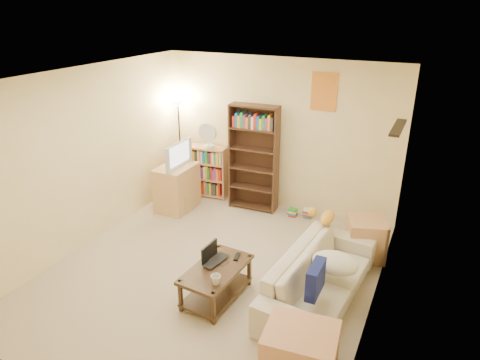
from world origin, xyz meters
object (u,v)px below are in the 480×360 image
object	(u,v)px
television	(175,154)
end_cabinet	(300,354)
coffee_table	(216,278)
short_bookshelf	(208,171)
desk_fan	(208,135)
tv_stand	(177,187)
mug	(216,280)
tabby_cat	(325,216)
side_table	(366,238)
floor_lamp	(179,119)
sofa	(320,277)
tall_bookshelf	(254,156)
laptop	(219,262)

from	to	relation	value
television	end_cabinet	size ratio (longest dim) A/B	1.12
coffee_table	short_bookshelf	size ratio (longest dim) A/B	1.04
television	short_bookshelf	xyz separation A→B (m)	(0.20, 0.69, -0.51)
television	coffee_table	bearing A→B (deg)	-136.02
short_bookshelf	end_cabinet	size ratio (longest dim) A/B	1.42
desk_fan	tv_stand	bearing A→B (deg)	-111.45
mug	desk_fan	world-z (taller)	desk_fan
tabby_cat	end_cabinet	size ratio (longest dim) A/B	0.72
desk_fan	side_table	size ratio (longest dim) A/B	0.79
side_table	end_cabinet	bearing A→B (deg)	-93.59
television	floor_lamp	distance (m)	0.87
sofa	tv_stand	xyz separation A→B (m)	(-2.85, 1.30, 0.08)
floor_lamp	side_table	xyz separation A→B (m)	(3.52, -0.84, -1.08)
tall_bookshelf	end_cabinet	distance (m)	3.68
mug	tv_stand	world-z (taller)	tv_stand
laptop	tv_stand	xyz separation A→B (m)	(-1.74, 1.73, -0.05)
tall_bookshelf	coffee_table	bearing A→B (deg)	-79.44
tabby_cat	floor_lamp	world-z (taller)	floor_lamp
short_bookshelf	end_cabinet	world-z (taller)	short_bookshelf
end_cabinet	laptop	bearing A→B (deg)	147.97
mug	side_table	xyz separation A→B (m)	(1.27, 1.94, -0.18)
tabby_cat	mug	distance (m)	1.78
short_bookshelf	floor_lamp	size ratio (longest dim) A/B	0.54
sofa	end_cabinet	bearing A→B (deg)	-167.32
floor_lamp	end_cabinet	size ratio (longest dim) A/B	2.61
tabby_cat	tall_bookshelf	xyz separation A→B (m)	(-1.51, 1.07, 0.27)
coffee_table	tv_stand	xyz separation A→B (m)	(-1.75, 1.82, 0.11)
mug	sofa	bearing A→B (deg)	39.70
television	short_bookshelf	distance (m)	0.88
desk_fan	floor_lamp	xyz separation A→B (m)	(-0.61, 0.05, 0.20)
side_table	end_cabinet	distance (m)	2.38
mug	tall_bookshelf	distance (m)	2.81
tall_bookshelf	desk_fan	bearing A→B (deg)	172.05
tabby_cat	desk_fan	bearing A→B (deg)	154.56
sofa	short_bookshelf	distance (m)	3.32
mug	desk_fan	distance (m)	3.27
coffee_table	side_table	bearing A→B (deg)	53.40
desk_fan	end_cabinet	bearing A→B (deg)	-48.95
television	tall_bookshelf	xyz separation A→B (m)	(1.15, 0.57, -0.03)
television	side_table	xyz separation A→B (m)	(3.16, -0.15, -0.69)
laptop	tv_stand	distance (m)	2.46
coffee_table	floor_lamp	xyz separation A→B (m)	(-2.11, 2.51, 1.10)
tabby_cat	laptop	bearing A→B (deg)	-126.71
tv_stand	floor_lamp	world-z (taller)	floor_lamp
end_cabinet	television	bearing A→B (deg)	140.05
side_table	short_bookshelf	bearing A→B (deg)	164.16
mug	side_table	bearing A→B (deg)	56.88
television	tabby_cat	bearing A→B (deg)	-100.51
coffee_table	tv_stand	bearing A→B (deg)	137.38
tv_stand	side_table	bearing A→B (deg)	-2.58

